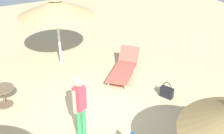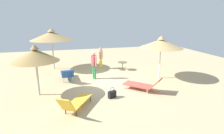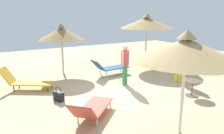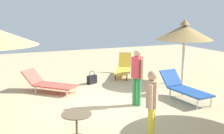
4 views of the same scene
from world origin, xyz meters
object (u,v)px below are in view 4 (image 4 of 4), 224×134
Objects in this scene: lounge_chair_far_right at (184,88)px; side_table_round at (77,122)px; lounge_chair_center at (123,67)px; handbag at (92,79)px; parasol_umbrella_far_left at (184,32)px; lounge_chair_back at (49,83)px; person_standing_edge at (152,102)px; person_standing_near_right at (137,74)px.

lounge_chair_far_right reaches higher than side_table_round.
handbag is (-1.78, -0.82, -0.18)m from lounge_chair_center.
parasol_umbrella_far_left is 2.84m from lounge_chair_far_right.
lounge_chair_back is 4.94m from person_standing_edge.
parasol_umbrella_far_left is 3.09m from lounge_chair_center.
person_standing_near_right is at bearing 32.37° from side_table_round.
parasol_umbrella_far_left reaches higher than handbag.
parasol_umbrella_far_left is 1.30× the size of lounge_chair_far_right.
handbag is (1.78, 0.46, -0.14)m from lounge_chair_back.
side_table_round is at bearing -161.61° from lounge_chair_far_right.
parasol_umbrella_far_left is 5.49m from lounge_chair_back.
parasol_umbrella_far_left is at bearing 45.45° from person_standing_edge.
handbag is at bearing 66.14° from side_table_round.
person_standing_near_right is 2.55× the size of side_table_round.
lounge_chair_far_right reaches higher than lounge_chair_back.
person_standing_near_right reaches higher than lounge_chair_back.
lounge_chair_center reaches higher than side_table_round.
person_standing_edge is at bearing -75.03° from lounge_chair_back.
lounge_chair_back is 3.99m from side_table_round.
lounge_chair_far_right is at bearing -126.54° from parasol_umbrella_far_left.
parasol_umbrella_far_left is 1.34× the size of lounge_chair_back.
person_standing_near_right is at bearing 68.79° from person_standing_edge.
person_standing_edge is at bearing -95.63° from handbag.
person_standing_edge reaches higher than lounge_chair_back.
lounge_chair_far_right reaches higher than handbag.
parasol_umbrella_far_left is 3.72× the size of side_table_round.
person_standing_near_right is at bearing -110.56° from lounge_chair_center.
parasol_umbrella_far_left reaches higher than lounge_chair_center.
lounge_chair_far_right is 3.29m from person_standing_edge.
lounge_chair_center reaches higher than lounge_chair_back.
lounge_chair_back is 1.85m from handbag.
person_standing_near_right is (-3.04, -1.73, -1.02)m from parasol_umbrella_far_left.
parasol_umbrella_far_left is 4.04m from handbag.
side_table_round is (-5.35, -3.20, -1.60)m from parasol_umbrella_far_left.
person_standing_edge reaches higher than lounge_chair_center.
side_table_round is at bearing -147.63° from person_standing_near_right.
lounge_chair_far_right is 1.12× the size of person_standing_near_right.
parasol_umbrella_far_left reaches higher than lounge_chair_far_right.
parasol_umbrella_far_left is at bearing 30.88° from side_table_round.
parasol_umbrella_far_left is 1.24× the size of lounge_chair_center.
handbag is at bearing -155.21° from lounge_chair_center.
parasol_umbrella_far_left is 1.59× the size of person_standing_edge.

